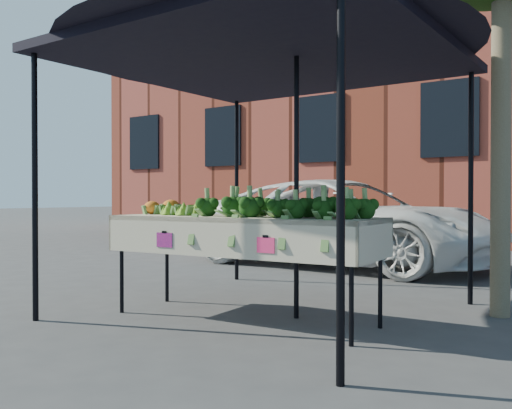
% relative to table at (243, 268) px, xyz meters
% --- Properties ---
extents(ground, '(90.00, 90.00, 0.00)m').
position_rel_table_xyz_m(ground, '(0.04, -0.05, -0.45)').
color(ground, '#37373A').
extents(table, '(2.45, 0.96, 0.90)m').
position_rel_table_xyz_m(table, '(0.00, 0.00, 0.00)').
color(table, beige).
rests_on(table, ground).
extents(canopy, '(3.16, 3.16, 2.74)m').
position_rel_table_xyz_m(canopy, '(-0.01, 0.41, 0.92)').
color(canopy, black).
rests_on(canopy, ground).
extents(broccoli_heap, '(1.58, 0.55, 0.23)m').
position_rel_table_xyz_m(broccoli_heap, '(0.39, 0.03, 0.57)').
color(broccoli_heap, black).
rests_on(broccoli_heap, table).
extents(romanesco_cluster, '(0.41, 0.45, 0.18)m').
position_rel_table_xyz_m(romanesco_cluster, '(-0.66, -0.01, 0.54)').
color(romanesco_cluster, '#82A632').
rests_on(romanesco_cluster, table).
extents(cauliflower_pair, '(0.21, 0.41, 0.16)m').
position_rel_table_xyz_m(cauliflower_pair, '(-1.03, 0.07, 0.53)').
color(cauliflower_pair, orange).
rests_on(cauliflower_pair, table).
extents(vehicle, '(1.45, 2.29, 4.82)m').
position_rel_table_xyz_m(vehicle, '(-0.95, 3.99, 1.96)').
color(vehicle, white).
rests_on(vehicle, ground).
extents(street_tree, '(2.49, 2.49, 4.90)m').
position_rel_table_xyz_m(street_tree, '(1.81, 1.42, 2.00)').
color(street_tree, '#1E4C14').
rests_on(street_tree, ground).
extents(building_left, '(12.00, 8.00, 9.00)m').
position_rel_table_xyz_m(building_left, '(-4.96, 11.95, 4.05)').
color(building_left, maroon).
rests_on(building_left, ground).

